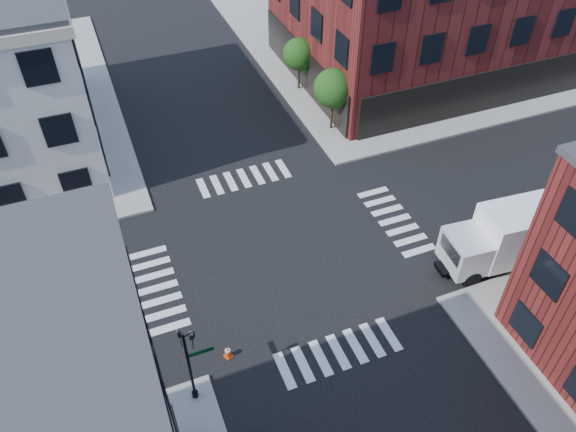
{
  "coord_description": "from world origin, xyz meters",
  "views": [
    {
      "loc": [
        -7.75,
        -20.11,
        22.45
      ],
      "look_at": [
        0.29,
        0.1,
        2.5
      ],
      "focal_mm": 35.0,
      "sensor_mm": 36.0,
      "label": 1
    }
  ],
  "objects": [
    {
      "name": "ground",
      "position": [
        0.0,
        0.0,
        0.0
      ],
      "size": [
        120.0,
        120.0,
        0.0
      ],
      "primitive_type": "plane",
      "color": "black",
      "rests_on": "ground"
    },
    {
      "name": "sidewalk_ne",
      "position": [
        21.0,
        21.0,
        0.07
      ],
      "size": [
        30.0,
        30.0,
        0.15
      ],
      "primitive_type": "cube",
      "color": "gray",
      "rests_on": "ground"
    },
    {
      "name": "tree_near",
      "position": [
        7.56,
        9.98,
        3.16
      ],
      "size": [
        2.69,
        2.69,
        4.49
      ],
      "color": "black",
      "rests_on": "ground"
    },
    {
      "name": "tree_far",
      "position": [
        7.56,
        15.98,
        2.87
      ],
      "size": [
        2.43,
        2.43,
        4.07
      ],
      "color": "black",
      "rests_on": "ground"
    },
    {
      "name": "signal_pole",
      "position": [
        -6.72,
        -6.68,
        2.86
      ],
      "size": [
        1.29,
        1.24,
        4.6
      ],
      "color": "black",
      "rests_on": "ground"
    },
    {
      "name": "box_truck",
      "position": [
        11.27,
        -5.04,
        1.86
      ],
      "size": [
        8.04,
        3.04,
        3.57
      ],
      "rotation": [
        0.0,
        0.0,
        -0.09
      ],
      "color": "white",
      "rests_on": "ground"
    },
    {
      "name": "traffic_cone",
      "position": [
        -4.86,
        -5.31,
        0.32
      ],
      "size": [
        0.47,
        0.47,
        0.67
      ],
      "rotation": [
        0.0,
        0.0,
        0.35
      ],
      "color": "red",
      "rests_on": "ground"
    }
  ]
}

